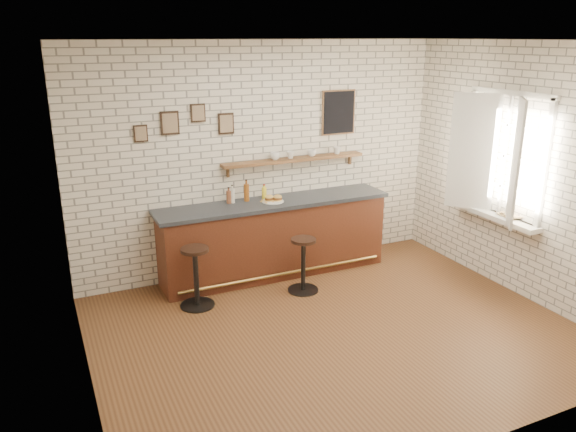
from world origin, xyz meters
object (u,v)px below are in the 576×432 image
(book_upper, at_px, (504,215))
(bar_counter, at_px, (275,238))
(sandwich_plate, at_px, (273,201))
(bitters_bottle_amber, at_px, (247,192))
(bar_stool_right, at_px, (303,263))
(book_lower, at_px, (502,216))
(shelf_cup_a, at_px, (275,156))
(ciabatta_sandwich, at_px, (273,198))
(condiment_bottle_yellow, at_px, (264,193))
(shelf_cup_b, at_px, (291,155))
(bar_stool_left, at_px, (196,275))
(shelf_cup_c, at_px, (312,153))
(bitters_bottle_brown, at_px, (229,197))
(bitters_bottle_white, at_px, (232,196))
(shelf_cup_d, at_px, (337,150))

(book_upper, bearing_deg, bar_counter, 168.72)
(sandwich_plate, height_order, bitters_bottle_amber, bitters_bottle_amber)
(bar_stool_right, distance_m, book_lower, 2.49)
(shelf_cup_a, bearing_deg, bar_stool_right, -121.98)
(ciabatta_sandwich, xyz_separation_m, condiment_bottle_yellow, (-0.06, 0.17, 0.03))
(shelf_cup_b, bearing_deg, bar_stool_left, 170.35)
(ciabatta_sandwich, xyz_separation_m, shelf_cup_c, (0.66, 0.22, 0.49))
(condiment_bottle_yellow, xyz_separation_m, bar_stool_right, (0.18, -0.79, -0.72))
(condiment_bottle_yellow, height_order, shelf_cup_a, shelf_cup_a)
(ciabatta_sandwich, relative_size, bitters_bottle_amber, 0.83)
(bitters_bottle_brown, distance_m, bitters_bottle_amber, 0.24)
(bar_stool_right, height_order, shelf_cup_a, shelf_cup_a)
(bitters_bottle_white, height_order, shelf_cup_a, shelf_cup_a)
(bitters_bottle_white, bearing_deg, shelf_cup_b, 3.54)
(shelf_cup_c, bearing_deg, sandwich_plate, 136.81)
(shelf_cup_b, bearing_deg, bitters_bottle_white, 149.56)
(sandwich_plate, height_order, bar_stool_left, sandwich_plate)
(ciabatta_sandwich, height_order, shelf_cup_c, shelf_cup_c)
(shelf_cup_a, height_order, shelf_cup_c, shelf_cup_a)
(sandwich_plate, bearing_deg, ciabatta_sandwich, 0.00)
(ciabatta_sandwich, relative_size, bitters_bottle_white, 1.01)
(shelf_cup_b, xyz_separation_m, book_upper, (2.03, -1.79, -0.59))
(sandwich_plate, bearing_deg, bitters_bottle_brown, 162.18)
(bitters_bottle_amber, bearing_deg, bar_counter, -24.81)
(bar_counter, xyz_separation_m, bitters_bottle_white, (-0.51, 0.15, 0.60))
(shelf_cup_d, bearing_deg, shelf_cup_a, 149.66)
(bitters_bottle_amber, xyz_separation_m, bar_stool_left, (-0.89, -0.64, -0.74))
(bitters_bottle_white, relative_size, bar_stool_right, 0.34)
(bar_stool_right, bearing_deg, book_lower, -21.94)
(condiment_bottle_yellow, bearing_deg, bar_counter, -62.55)
(condiment_bottle_yellow, xyz_separation_m, book_lower, (2.43, -1.70, -0.15))
(shelf_cup_c, bearing_deg, bar_counter, 135.93)
(sandwich_plate, xyz_separation_m, bar_stool_right, (0.14, -0.62, -0.65))
(shelf_cup_a, bearing_deg, shelf_cup_d, -32.16)
(sandwich_plate, relative_size, condiment_bottle_yellow, 1.45)
(ciabatta_sandwich, relative_size, bar_stool_right, 0.34)
(book_upper, bearing_deg, shelf_cup_b, 161.33)
(shelf_cup_d, bearing_deg, bitters_bottle_white, 151.59)
(bar_counter, bearing_deg, shelf_cup_a, 63.09)
(bar_counter, height_order, bitters_bottle_amber, bitters_bottle_amber)
(bar_counter, xyz_separation_m, shelf_cup_b, (0.33, 0.20, 1.04))
(shelf_cup_b, bearing_deg, ciabatta_sandwich, 178.65)
(bitters_bottle_white, bearing_deg, book_lower, -30.63)
(bitters_bottle_brown, relative_size, shelf_cup_c, 1.87)
(condiment_bottle_yellow, bearing_deg, shelf_cup_c, 4.14)
(sandwich_plate, distance_m, shelf_cup_a, 0.60)
(bitters_bottle_white, bearing_deg, shelf_cup_a, 4.81)
(book_upper, bearing_deg, bitters_bottle_amber, 169.73)
(shelf_cup_b, relative_size, shelf_cup_d, 0.97)
(shelf_cup_b, height_order, book_lower, shelf_cup_b)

